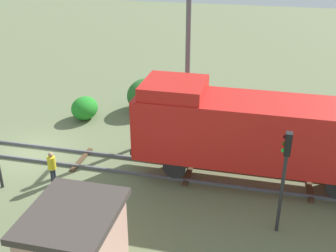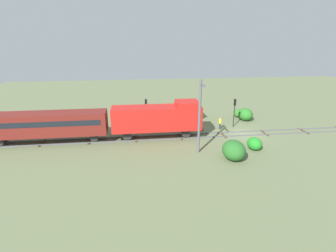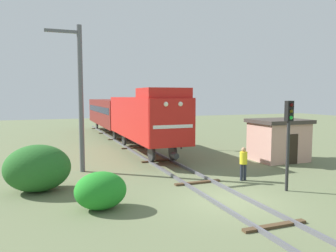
{
  "view_description": "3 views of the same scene",
  "coord_description": "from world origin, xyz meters",
  "px_view_note": "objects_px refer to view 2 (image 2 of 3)",
  "views": [
    {
      "loc": [
        17.58,
        11.78,
        11.03
      ],
      "look_at": [
        -0.49,
        7.43,
        2.27
      ],
      "focal_mm": 45.0,
      "sensor_mm": 36.0,
      "label": 1
    },
    {
      "loc": [
        -31.35,
        14.28,
        12.11
      ],
      "look_at": [
        -0.96,
        10.37,
        1.9
      ],
      "focal_mm": 28.0,
      "sensor_mm": 36.0,
      "label": 2
    },
    {
      "loc": [
        -6.96,
        -11.3,
        4.3
      ],
      "look_at": [
        0.59,
        8.51,
        2.32
      ],
      "focal_mm": 35.0,
      "sensor_mm": 36.0,
      "label": 3
    }
  ],
  "objects_px": {
    "traffic_signal_near": "(235,108)",
    "passenger_car_leading": "(47,123)",
    "locomotive": "(158,117)",
    "traffic_signal_mid": "(146,109)",
    "relay_hut": "(188,111)",
    "catenary_mast": "(200,115)",
    "worker_near_track": "(220,122)"
  },
  "relations": [
    {
      "from": "locomotive",
      "to": "worker_near_track",
      "type": "height_order",
      "value": "locomotive"
    },
    {
      "from": "relay_hut",
      "to": "passenger_car_leading",
      "type": "bearing_deg",
      "value": 111.85
    },
    {
      "from": "relay_hut",
      "to": "locomotive",
      "type": "bearing_deg",
      "value": 144.42
    },
    {
      "from": "passenger_car_leading",
      "to": "relay_hut",
      "type": "height_order",
      "value": "passenger_car_leading"
    },
    {
      "from": "locomotive",
      "to": "traffic_signal_near",
      "type": "relative_size",
      "value": 2.85
    },
    {
      "from": "worker_near_track",
      "to": "catenary_mast",
      "type": "xyz_separation_m",
      "value": [
        -7.46,
        4.92,
        3.32
      ]
    },
    {
      "from": "traffic_signal_near",
      "to": "traffic_signal_mid",
      "type": "relative_size",
      "value": 0.93
    },
    {
      "from": "passenger_car_leading",
      "to": "catenary_mast",
      "type": "bearing_deg",
      "value": -106.26
    },
    {
      "from": "locomotive",
      "to": "passenger_car_leading",
      "type": "distance_m",
      "value": 13.34
    },
    {
      "from": "catenary_mast",
      "to": "traffic_signal_near",
      "type": "bearing_deg",
      "value": -41.01
    },
    {
      "from": "passenger_car_leading",
      "to": "traffic_signal_mid",
      "type": "bearing_deg",
      "value": -74.16
    },
    {
      "from": "locomotive",
      "to": "traffic_signal_near",
      "type": "bearing_deg",
      "value": -74.05
    },
    {
      "from": "passenger_car_leading",
      "to": "relay_hut",
      "type": "relative_size",
      "value": 4.0
    },
    {
      "from": "catenary_mast",
      "to": "relay_hut",
      "type": "relative_size",
      "value": 2.32
    },
    {
      "from": "traffic_signal_mid",
      "to": "relay_hut",
      "type": "height_order",
      "value": "traffic_signal_mid"
    },
    {
      "from": "passenger_car_leading",
      "to": "traffic_signal_mid",
      "type": "relative_size",
      "value": 3.2
    },
    {
      "from": "locomotive",
      "to": "worker_near_track",
      "type": "distance_m",
      "value": 9.42
    },
    {
      "from": "locomotive",
      "to": "worker_near_track",
      "type": "relative_size",
      "value": 6.82
    },
    {
      "from": "locomotive",
      "to": "traffic_signal_mid",
      "type": "height_order",
      "value": "locomotive"
    },
    {
      "from": "passenger_car_leading",
      "to": "relay_hut",
      "type": "bearing_deg",
      "value": -68.15
    },
    {
      "from": "locomotive",
      "to": "passenger_car_leading",
      "type": "xyz_separation_m",
      "value": [
        0.0,
        13.34,
        -0.25
      ]
    },
    {
      "from": "traffic_signal_near",
      "to": "catenary_mast",
      "type": "height_order",
      "value": "catenary_mast"
    },
    {
      "from": "traffic_signal_near",
      "to": "passenger_car_leading",
      "type": "bearing_deg",
      "value": 97.43
    },
    {
      "from": "traffic_signal_near",
      "to": "traffic_signal_mid",
      "type": "height_order",
      "value": "traffic_signal_mid"
    },
    {
      "from": "locomotive",
      "to": "catenary_mast",
      "type": "relative_size",
      "value": 1.43
    },
    {
      "from": "passenger_car_leading",
      "to": "traffic_signal_near",
      "type": "bearing_deg",
      "value": -82.57
    },
    {
      "from": "locomotive",
      "to": "catenary_mast",
      "type": "distance_m",
      "value": 6.64
    },
    {
      "from": "passenger_car_leading",
      "to": "catenary_mast",
      "type": "xyz_separation_m",
      "value": [
        -5.06,
        -17.35,
        1.79
      ]
    },
    {
      "from": "traffic_signal_near",
      "to": "catenary_mast",
      "type": "xyz_separation_m",
      "value": [
        -8.26,
        7.18,
        1.48
      ]
    },
    {
      "from": "traffic_signal_near",
      "to": "locomotive",
      "type": "bearing_deg",
      "value": 105.95
    },
    {
      "from": "passenger_car_leading",
      "to": "traffic_signal_near",
      "type": "relative_size",
      "value": 3.44
    },
    {
      "from": "traffic_signal_mid",
      "to": "catenary_mast",
      "type": "distance_m",
      "value": 10.1
    }
  ]
}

